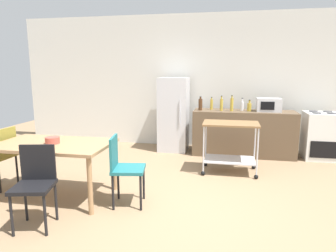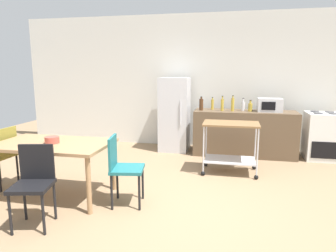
% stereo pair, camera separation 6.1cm
% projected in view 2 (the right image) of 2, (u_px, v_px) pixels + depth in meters
% --- Properties ---
extents(ground_plane, '(12.00, 12.00, 0.00)m').
position_uv_depth(ground_plane, '(177.00, 205.00, 3.84)').
color(ground_plane, '#8C7051').
extents(back_wall, '(8.40, 0.12, 2.90)m').
position_uv_depth(back_wall, '(203.00, 82.00, 6.65)').
color(back_wall, silver).
rests_on(back_wall, ground_plane).
extents(kitchen_counter, '(2.00, 0.64, 0.90)m').
position_uv_depth(kitchen_counter, '(244.00, 133.00, 6.07)').
color(kitchen_counter, brown).
rests_on(kitchen_counter, ground_plane).
extents(dining_table, '(1.50, 0.90, 0.75)m').
position_uv_depth(dining_table, '(53.00, 148.00, 4.01)').
color(dining_table, '#A37A51').
rests_on(dining_table, ground_plane).
extents(chair_teal, '(0.46, 0.46, 0.89)m').
position_uv_depth(chair_teal, '(122.00, 165.00, 3.79)').
color(chair_teal, '#1E666B').
rests_on(chair_teal, ground_plane).
extents(chair_olive, '(0.42, 0.42, 0.89)m').
position_uv_depth(chair_olive, '(1.00, 153.00, 4.36)').
color(chair_olive, olive).
rests_on(chair_olive, ground_plane).
extents(chair_black, '(0.48, 0.48, 0.89)m').
position_uv_depth(chair_black, '(34.00, 180.00, 3.29)').
color(chair_black, black).
rests_on(chair_black, ground_plane).
extents(stove_oven, '(0.60, 0.61, 0.92)m').
position_uv_depth(stove_oven, '(322.00, 136.00, 5.79)').
color(stove_oven, white).
rests_on(stove_oven, ground_plane).
extents(refrigerator, '(0.60, 0.63, 1.55)m').
position_uv_depth(refrigerator, '(175.00, 114.00, 6.40)').
color(refrigerator, silver).
rests_on(refrigerator, ground_plane).
extents(kitchen_cart, '(0.91, 0.57, 0.85)m').
position_uv_depth(kitchen_cart, '(230.00, 139.00, 4.98)').
color(kitchen_cart, brown).
rests_on(kitchen_cart, ground_plane).
extents(bottle_wine, '(0.08, 0.08, 0.28)m').
position_uv_depth(bottle_wine, '(201.00, 104.00, 6.08)').
color(bottle_wine, '#4C2D19').
rests_on(bottle_wine, kitchen_counter).
extents(bottle_sesame_oil, '(0.06, 0.06, 0.26)m').
position_uv_depth(bottle_sesame_oil, '(212.00, 104.00, 6.19)').
color(bottle_sesame_oil, gold).
rests_on(bottle_sesame_oil, kitchen_counter).
extents(bottle_hot_sauce, '(0.06, 0.06, 0.30)m').
position_uv_depth(bottle_hot_sauce, '(222.00, 105.00, 6.01)').
color(bottle_hot_sauce, gold).
rests_on(bottle_hot_sauce, kitchen_counter).
extents(bottle_vinegar, '(0.06, 0.06, 0.31)m').
position_uv_depth(bottle_vinegar, '(233.00, 104.00, 5.95)').
color(bottle_vinegar, gold).
rests_on(bottle_vinegar, kitchen_counter).
extents(bottle_soy_sauce, '(0.07, 0.07, 0.26)m').
position_uv_depth(bottle_soy_sauce, '(243.00, 106.00, 6.01)').
color(bottle_soy_sauce, silver).
rests_on(bottle_soy_sauce, kitchen_counter).
extents(bottle_sparkling_water, '(0.08, 0.08, 0.22)m').
position_uv_depth(bottle_sparkling_water, '(250.00, 107.00, 5.93)').
color(bottle_sparkling_water, gold).
rests_on(bottle_sparkling_water, kitchen_counter).
extents(microwave, '(0.46, 0.35, 0.26)m').
position_uv_depth(microwave, '(270.00, 105.00, 5.88)').
color(microwave, silver).
rests_on(microwave, kitchen_counter).
extents(fruit_bowl, '(0.18, 0.18, 0.09)m').
position_uv_depth(fruit_bowl, '(52.00, 140.00, 3.96)').
color(fruit_bowl, '#B24C3F').
rests_on(fruit_bowl, dining_table).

